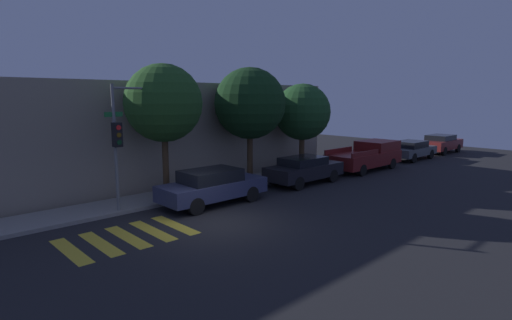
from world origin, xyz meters
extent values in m
plane|color=black|center=(0.00, 0.00, 0.00)|extent=(60.00, 60.00, 0.00)
cube|color=gray|center=(0.00, 4.29, 0.07)|extent=(26.00, 2.18, 0.14)
cube|color=gray|center=(0.00, 8.78, 2.57)|extent=(26.00, 6.00, 5.14)
cube|color=gold|center=(-4.66, 0.80, 0.00)|extent=(0.45, 2.60, 0.00)
cube|color=gold|center=(-3.79, 0.80, 0.00)|extent=(0.45, 2.60, 0.00)
cube|color=gold|center=(-2.92, 0.80, 0.00)|extent=(0.45, 2.60, 0.00)
cube|color=gold|center=(-2.05, 0.80, 0.00)|extent=(0.45, 2.60, 0.00)
cube|color=gold|center=(-1.18, 0.80, 0.00)|extent=(0.45, 2.60, 0.00)
cylinder|color=slate|center=(-2.00, 3.45, 2.45)|extent=(0.12, 0.12, 4.90)
cube|color=black|center=(-2.00, 3.24, 3.05)|extent=(0.30, 0.30, 0.90)
cylinder|color=red|center=(-2.00, 3.08, 3.32)|extent=(0.18, 0.02, 0.18)
cylinder|color=#593D0A|center=(-2.00, 3.08, 3.05)|extent=(0.18, 0.02, 0.18)
cylinder|color=#0C3819|center=(-2.00, 3.08, 2.78)|extent=(0.18, 0.02, 0.18)
cube|color=#19662D|center=(-2.00, 3.45, 3.79)|extent=(0.70, 0.02, 0.18)
cylinder|color=slate|center=(-1.15, 3.45, 4.75)|extent=(1.69, 0.08, 0.08)
sphere|color=#F9E5B2|center=(-0.31, 3.45, 4.65)|extent=(0.36, 0.36, 0.36)
cube|color=#2D3351|center=(1.49, 2.10, 0.65)|extent=(4.58, 1.79, 0.64)
cube|color=black|center=(1.37, 2.10, 1.22)|extent=(2.38, 1.57, 0.51)
cylinder|color=black|center=(2.91, 2.90, 0.33)|extent=(0.67, 0.22, 0.67)
cylinder|color=black|center=(2.91, 1.30, 0.33)|extent=(0.67, 0.22, 0.67)
cylinder|color=black|center=(0.07, 2.90, 0.33)|extent=(0.67, 0.22, 0.67)
cylinder|color=black|center=(0.07, 1.30, 0.33)|extent=(0.67, 0.22, 0.67)
cube|color=black|center=(7.34, 2.10, 0.66)|extent=(4.41, 1.76, 0.66)
cube|color=black|center=(7.23, 2.10, 1.19)|extent=(2.29, 1.54, 0.40)
cylinder|color=black|center=(8.70, 2.89, 0.33)|extent=(0.67, 0.22, 0.67)
cylinder|color=black|center=(8.70, 1.31, 0.33)|extent=(0.67, 0.22, 0.67)
cylinder|color=black|center=(5.97, 2.89, 0.33)|extent=(0.67, 0.22, 0.67)
cylinder|color=black|center=(5.97, 1.31, 0.33)|extent=(0.67, 0.22, 0.67)
cube|color=maroon|center=(12.94, 2.10, 0.72)|extent=(5.44, 2.08, 0.77)
cube|color=maroon|center=(14.44, 2.10, 1.40)|extent=(2.45, 1.91, 0.59)
cube|color=maroon|center=(11.58, 3.01, 1.24)|extent=(2.72, 0.08, 0.28)
cube|color=maroon|center=(11.58, 1.19, 1.24)|extent=(2.72, 0.08, 0.28)
cylinder|color=black|center=(14.63, 3.05, 0.33)|extent=(0.67, 0.22, 0.67)
cylinder|color=black|center=(14.63, 1.15, 0.33)|extent=(0.67, 0.22, 0.67)
cylinder|color=black|center=(11.26, 3.05, 0.33)|extent=(0.67, 0.22, 0.67)
cylinder|color=black|center=(11.26, 1.15, 0.33)|extent=(0.67, 0.22, 0.67)
cube|color=#4C5156|center=(19.11, 2.10, 0.61)|extent=(4.37, 1.83, 0.55)
cube|color=black|center=(19.01, 2.10, 1.11)|extent=(2.27, 1.61, 0.45)
cylinder|color=black|center=(20.47, 2.92, 0.33)|extent=(0.67, 0.22, 0.67)
cylinder|color=black|center=(20.47, 1.28, 0.33)|extent=(0.67, 0.22, 0.67)
cylinder|color=black|center=(17.76, 2.92, 0.33)|extent=(0.67, 0.22, 0.67)
cylinder|color=black|center=(17.76, 1.28, 0.33)|extent=(0.67, 0.22, 0.67)
cube|color=maroon|center=(24.16, 2.10, 0.68)|extent=(4.36, 1.84, 0.70)
cube|color=black|center=(24.05, 2.10, 1.24)|extent=(2.27, 1.62, 0.41)
cylinder|color=black|center=(25.52, 2.93, 0.33)|extent=(0.67, 0.22, 0.67)
cylinder|color=black|center=(25.52, 1.27, 0.33)|extent=(0.67, 0.22, 0.67)
cylinder|color=black|center=(22.81, 2.93, 0.33)|extent=(0.67, 0.22, 0.67)
cylinder|color=black|center=(22.81, 1.27, 0.33)|extent=(0.67, 0.22, 0.67)
cylinder|color=#42301E|center=(0.50, 4.15, 1.47)|extent=(0.27, 0.27, 2.93)
sphere|color=#234C1E|center=(0.50, 4.15, 4.17)|extent=(3.30, 3.30, 3.30)
cylinder|color=#42301E|center=(5.43, 4.15, 1.37)|extent=(0.29, 0.29, 2.74)
sphere|color=#143316|center=(5.43, 4.15, 4.10)|extent=(3.62, 3.62, 3.62)
cylinder|color=#4C3823|center=(9.52, 4.15, 1.17)|extent=(0.31, 0.31, 2.35)
sphere|color=#1E4721|center=(9.52, 4.15, 3.57)|extent=(3.25, 3.25, 3.25)
camera|label=1|loc=(-8.26, -10.92, 4.42)|focal=28.00mm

